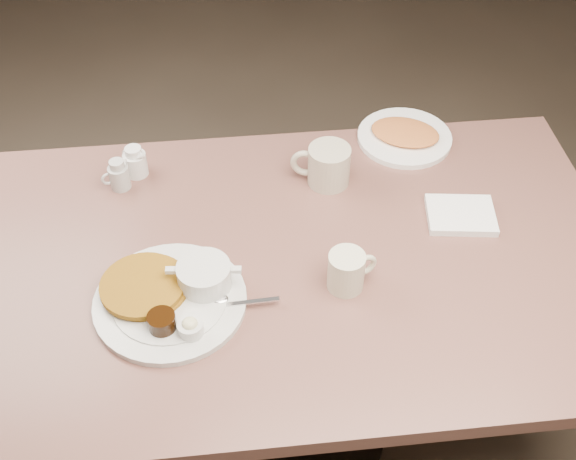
{
  "coord_description": "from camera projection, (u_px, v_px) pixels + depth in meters",
  "views": [
    {
      "loc": [
        -0.12,
        -1.07,
        1.93
      ],
      "look_at": [
        0.0,
        0.02,
        0.82
      ],
      "focal_mm": 44.9,
      "sensor_mm": 36.0,
      "label": 1
    }
  ],
  "objects": [
    {
      "name": "coffee_mug_far",
      "position": [
        327.0,
        165.0,
        1.75
      ],
      "size": [
        0.16,
        0.13,
        0.1
      ],
      "color": "beige",
      "rests_on": "diner_table"
    },
    {
      "name": "creamer_left",
      "position": [
        119.0,
        175.0,
        1.74
      ],
      "size": [
        0.07,
        0.05,
        0.08
      ],
      "color": "#BCBBB7",
      "rests_on": "diner_table"
    },
    {
      "name": "hash_plate",
      "position": [
        405.0,
        136.0,
        1.89
      ],
      "size": [
        0.33,
        0.33,
        0.04
      ],
      "color": "white",
      "rests_on": "diner_table"
    },
    {
      "name": "creamer_right",
      "position": [
        135.0,
        162.0,
        1.78
      ],
      "size": [
        0.07,
        0.08,
        0.08
      ],
      "color": "white",
      "rests_on": "diner_table"
    },
    {
      "name": "diner_table",
      "position": [
        289.0,
        306.0,
        1.72
      ],
      "size": [
        1.5,
        0.9,
        0.75
      ],
      "color": "#84564C",
      "rests_on": "ground"
    },
    {
      "name": "napkin",
      "position": [
        461.0,
        215.0,
        1.68
      ],
      "size": [
        0.17,
        0.14,
        0.02
      ],
      "color": "white",
      "rests_on": "diner_table"
    },
    {
      "name": "coffee_mug_near",
      "position": [
        347.0,
        270.0,
        1.51
      ],
      "size": [
        0.12,
        0.1,
        0.09
      ],
      "color": "beige",
      "rests_on": "diner_table"
    },
    {
      "name": "main_plate",
      "position": [
        173.0,
        293.0,
        1.5
      ],
      "size": [
        0.4,
        0.35,
        0.07
      ],
      "color": "silver",
      "rests_on": "diner_table"
    }
  ]
}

